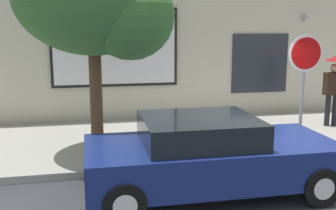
# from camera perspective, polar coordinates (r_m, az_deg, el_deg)

# --- Properties ---
(ground_plane) EXTENTS (60.00, 60.00, 0.00)m
(ground_plane) POSITION_cam_1_polar(r_m,az_deg,el_deg) (7.54, 13.72, -11.19)
(ground_plane) COLOR #333338
(sidewalk) EXTENTS (20.00, 4.00, 0.15)m
(sidewalk) POSITION_cam_1_polar(r_m,az_deg,el_deg) (10.15, 6.57, -4.65)
(sidewalk) COLOR gray
(sidewalk) RESTS_ON ground
(building_facade) EXTENTS (20.00, 0.67, 7.00)m
(building_facade) POSITION_cam_1_polar(r_m,az_deg,el_deg) (12.18, 3.11, 14.20)
(building_facade) COLOR beige
(building_facade) RESTS_ON ground
(parked_car) EXTENTS (4.21, 1.93, 1.33)m
(parked_car) POSITION_cam_1_polar(r_m,az_deg,el_deg) (6.90, 5.79, -7.12)
(parked_car) COLOR navy
(parked_car) RESTS_ON ground
(fire_hydrant) EXTENTS (0.30, 0.44, 0.72)m
(fire_hydrant) POSITION_cam_1_polar(r_m,az_deg,el_deg) (8.99, 5.52, -3.89)
(fire_hydrant) COLOR red
(fire_hydrant) RESTS_ON sidewalk
(street_tree) EXTENTS (3.19, 2.71, 4.47)m
(street_tree) POSITION_cam_1_polar(r_m,az_deg,el_deg) (8.45, -9.59, 14.38)
(street_tree) COLOR #4C3823
(street_tree) RESTS_ON sidewalk
(stop_sign) EXTENTS (0.76, 0.10, 2.50)m
(stop_sign) POSITION_cam_1_polar(r_m,az_deg,el_deg) (8.86, 18.79, 4.67)
(stop_sign) COLOR gray
(stop_sign) RESTS_ON sidewalk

